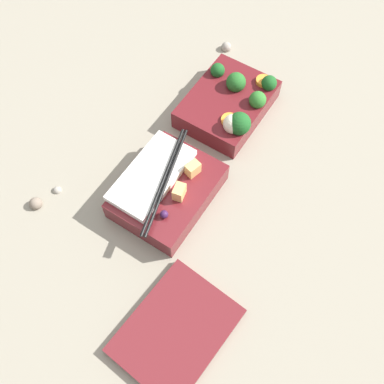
# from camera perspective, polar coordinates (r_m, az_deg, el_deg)

# --- Properties ---
(ground_plane) EXTENTS (3.00, 3.00, 0.00)m
(ground_plane) POSITION_cam_1_polar(r_m,az_deg,el_deg) (0.79, 0.75, 4.33)
(ground_plane) COLOR gray
(bento_tray_vegetable) EXTENTS (0.17, 0.14, 0.07)m
(bento_tray_vegetable) POSITION_cam_1_polar(r_m,az_deg,el_deg) (0.83, 4.84, 11.09)
(bento_tray_vegetable) COLOR maroon
(bento_tray_vegetable) RESTS_ON ground_plane
(bento_tray_rice) EXTENTS (0.20, 0.13, 0.06)m
(bento_tray_rice) POSITION_cam_1_polar(r_m,az_deg,el_deg) (0.73, -3.46, 0.45)
(bento_tray_rice) COLOR maroon
(bento_tray_rice) RESTS_ON ground_plane
(bento_lid) EXTENTS (0.18, 0.14, 0.01)m
(bento_lid) POSITION_cam_1_polar(r_m,az_deg,el_deg) (0.67, -2.03, -17.19)
(bento_lid) COLOR maroon
(bento_lid) RESTS_ON ground_plane
(pebble_0) EXTENTS (0.02, 0.02, 0.02)m
(pebble_0) POSITION_cam_1_polar(r_m,az_deg,el_deg) (0.96, 4.38, 17.88)
(pebble_0) COLOR gray
(pebble_0) RESTS_ON ground_plane
(pebble_1) EXTENTS (0.02, 0.02, 0.02)m
(pebble_1) POSITION_cam_1_polar(r_m,az_deg,el_deg) (0.78, -19.22, -1.39)
(pebble_1) COLOR #7A6B5B
(pebble_1) RESTS_ON ground_plane
(pebble_3) EXTENTS (0.01, 0.01, 0.01)m
(pebble_3) POSITION_cam_1_polar(r_m,az_deg,el_deg) (0.79, -16.79, 0.32)
(pebble_3) COLOR gray
(pebble_3) RESTS_ON ground_plane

